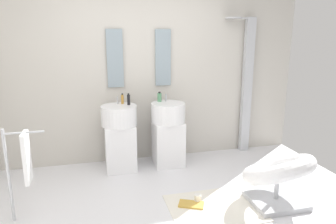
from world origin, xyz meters
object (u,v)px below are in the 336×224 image
towel_rack (24,160)px  soap_bottle_black (129,100)px  magazine_ochre (191,204)px  soap_bottle_amber (122,99)px  lounge_chair (278,174)px  soap_bottle_green (159,97)px  pedestal_sink_left (120,136)px  coffee_mug (198,198)px  shower_column (246,83)px  pedestal_sink_right (168,132)px

towel_rack → soap_bottle_black: (1.14, 1.00, 0.33)m
magazine_ochre → soap_bottle_amber: size_ratio=1.90×
lounge_chair → soap_bottle_green: 1.85m
lounge_chair → towel_rack: 2.59m
lounge_chair → magazine_ochre: bearing=169.4°
pedestal_sink_left → coffee_mug: 1.39m
shower_column → soap_bottle_amber: bearing=-175.8°
lounge_chair → magazine_ochre: (-0.91, 0.17, -0.33)m
soap_bottle_amber → towel_rack: bearing=-134.3°
soap_bottle_amber → pedestal_sink_right: bearing=-10.2°
magazine_ochre → soap_bottle_green: bearing=117.7°
shower_column → coffee_mug: (-1.24, -1.36, -1.03)m
pedestal_sink_left → coffee_mug: bearing=-56.9°
shower_column → soap_bottle_amber: 1.91m
towel_rack → coffee_mug: (1.73, -0.13, -0.58)m
pedestal_sink_right → shower_column: bearing=10.9°
shower_column → soap_bottle_black: 1.85m
soap_bottle_amber → pedestal_sink_left: bearing=-119.8°
magazine_ochre → soap_bottle_green: soap_bottle_green is taller
coffee_mug → towel_rack: bearing=175.8°
lounge_chair → soap_bottle_black: (-1.41, 1.35, 0.61)m
soap_bottle_green → pedestal_sink_left: bearing=-168.1°
lounge_chair → soap_bottle_black: 2.05m
coffee_mug → soap_bottle_green: soap_bottle_green is taller
coffee_mug → magazine_ochre: bearing=-151.2°
soap_bottle_black → soap_bottle_amber: 0.12m
soap_bottle_black → coffee_mug: bearing=-62.3°
lounge_chair → soap_bottle_amber: size_ratio=7.31×
pedestal_sink_right → soap_bottle_green: bearing=127.9°
coffee_mug → shower_column: bearing=47.7°
lounge_chair → coffee_mug: 0.90m
pedestal_sink_right → lounge_chair: pedestal_sink_right is taller
pedestal_sink_left → magazine_ochre: pedestal_sink_left is taller
pedestal_sink_left → soap_bottle_black: (0.13, 0.02, 0.48)m
pedestal_sink_right → soap_bottle_amber: bearing=169.8°
coffee_mug → soap_bottle_black: 1.56m
pedestal_sink_right → soap_bottle_amber: soap_bottle_amber is taller
pedestal_sink_right → shower_column: (1.29, 0.25, 0.60)m
soap_bottle_green → pedestal_sink_right: bearing=-52.1°
pedestal_sink_left → towel_rack: bearing=-135.6°
pedestal_sink_right → magazine_ochre: size_ratio=3.70×
shower_column → soap_bottle_amber: shower_column is taller
pedestal_sink_left → pedestal_sink_right: (0.67, 0.00, 0.00)m
towel_rack → soap_bottle_green: (1.58, 1.11, 0.33)m
soap_bottle_green → soap_bottle_amber: soap_bottle_amber is taller
soap_bottle_amber → magazine_ochre: bearing=-65.8°
towel_rack → magazine_ochre: size_ratio=3.54×
pedestal_sink_left → soap_bottle_amber: soap_bottle_amber is taller
coffee_mug → soap_bottle_black: (-0.59, 1.13, 0.91)m
pedestal_sink_left → soap_bottle_black: bearing=6.4°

